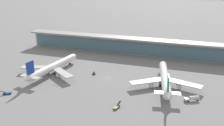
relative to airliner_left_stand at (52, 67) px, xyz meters
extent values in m
plane|color=slate|center=(40.74, 4.74, -5.02)|extent=(1200.00, 1200.00, 0.00)
cylinder|color=white|center=(0.18, 1.21, 0.02)|extent=(12.64, 50.66, 5.32)
cone|color=white|center=(4.18, 28.26, 0.02)|extent=(5.86, 5.50, 5.21)
cone|color=white|center=(-3.78, -25.57, 0.55)|extent=(5.59, 6.49, 4.79)
cube|color=black|center=(3.73, 25.25, 0.95)|extent=(4.27, 2.76, 0.64)
cube|color=#B7BABF|center=(-11.83, -1.69, -0.91)|extent=(23.62, 12.52, 0.64)
cube|color=#B7BABF|center=(10.84, -5.04, -0.91)|extent=(22.23, 17.79, 0.64)
cylinder|color=silver|center=(-9.19, -2.62, -2.74)|extent=(3.47, 4.24, 2.93)
cylinder|color=silver|center=(8.04, -5.17, -2.74)|extent=(3.47, 4.24, 2.93)
cube|color=#193899|center=(-3.11, -21.01, 6.80)|extent=(1.57, 6.44, 8.25)
cube|color=#B7BABF|center=(-3.24, -21.92, 0.82)|extent=(15.10, 6.14, 0.46)
cylinder|color=black|center=(-3.13, -1.08, -4.38)|extent=(1.28, 1.43, 1.28)
cylinder|color=black|center=(2.68, -1.94, -4.38)|extent=(1.28, 1.43, 1.28)
cylinder|color=black|center=(3.13, 21.16, -4.38)|extent=(1.28, 1.43, 1.28)
cylinder|color=white|center=(80.50, 5.06, 0.02)|extent=(13.96, 50.59, 5.32)
cone|color=white|center=(75.77, 31.99, 0.02)|extent=(5.96, 5.61, 5.21)
cone|color=white|center=(85.18, -21.60, 0.55)|extent=(5.73, 6.59, 4.79)
cube|color=black|center=(76.30, 28.99, 0.95)|extent=(4.31, 2.86, 0.64)
cube|color=#B7BABF|center=(70.01, -1.48, -0.91)|extent=(22.00, 18.21, 0.64)
cube|color=#B7BABF|center=(92.59, 2.49, -0.91)|extent=(23.65, 11.97, 0.64)
cylinder|color=silver|center=(72.82, -1.53, -2.74)|extent=(3.56, 4.30, 2.93)
cylinder|color=silver|center=(89.97, 1.48, -2.74)|extent=(3.56, 4.30, 2.93)
cube|color=#0F6B7A|center=(84.39, -17.06, 6.80)|extent=(1.74, 6.43, 8.25)
cube|color=#B7BABF|center=(84.54, -17.96, 0.82)|extent=(15.15, 6.51, 0.46)
cylinder|color=black|center=(78.09, 1.85, -4.38)|extent=(1.31, 1.45, 1.28)
cylinder|color=black|center=(83.87, 2.86, -4.38)|extent=(1.31, 1.45, 1.28)
cylinder|color=black|center=(77.01, 24.93, -4.38)|extent=(1.31, 1.45, 1.28)
cube|color=#234C9E|center=(29.30, 8.12, -4.12)|extent=(2.69, 3.18, 0.90)
cube|color=black|center=(29.45, 7.85, -3.32)|extent=(0.95, 0.95, 0.70)
cylinder|color=black|center=(28.19, 8.61, -4.57)|extent=(0.69, 0.92, 0.90)
cylinder|color=black|center=(29.43, 9.32, -4.57)|extent=(0.69, 0.92, 0.90)
cylinder|color=black|center=(29.16, 6.91, -4.57)|extent=(0.69, 0.92, 0.90)
cylinder|color=black|center=(30.40, 7.62, -4.57)|extent=(0.69, 0.92, 0.90)
cube|color=#234C9E|center=(-8.93, -37.75, -4.27)|extent=(5.03, 4.04, 0.60)
cube|color=black|center=(-11.00, -39.02, -3.19)|extent=(3.84, 2.83, 1.72)
cylinder|color=black|center=(-9.93, -39.33, -4.57)|extent=(0.91, 0.71, 0.90)
cylinder|color=black|center=(-10.80, -37.92, -4.57)|extent=(0.91, 0.71, 0.90)
cylinder|color=black|center=(-7.07, -37.58, -4.57)|extent=(0.91, 0.71, 0.90)
cylinder|color=black|center=(-7.93, -36.16, -4.57)|extent=(0.91, 0.71, 0.90)
cube|color=gray|center=(95.01, -13.49, -3.82)|extent=(2.93, 3.08, 1.50)
cylinder|color=silver|center=(99.18, -11.11, -3.12)|extent=(5.90, 4.60, 2.10)
cylinder|color=black|center=(96.39, -13.97, -4.57)|extent=(0.92, 0.69, 0.90)
cylinder|color=black|center=(95.29, -12.06, -4.57)|extent=(0.92, 0.69, 0.90)
cylinder|color=black|center=(101.34, -11.15, -4.57)|extent=(0.92, 0.69, 0.90)
cylinder|color=black|center=(100.24, -9.23, -4.57)|extent=(0.92, 0.69, 0.90)
cube|color=olive|center=(59.23, -33.19, -4.27)|extent=(2.90, 5.09, 0.60)
cube|color=black|center=(59.82, -30.84, -3.19)|extent=(1.83, 4.05, 1.72)
cylinder|color=black|center=(58.84, -31.36, -4.57)|extent=(0.49, 0.94, 0.90)
cylinder|color=black|center=(60.44, -31.76, -4.57)|extent=(0.49, 0.94, 0.90)
cylinder|color=black|center=(58.03, -34.62, -4.57)|extent=(0.49, 0.94, 0.90)
cylinder|color=black|center=(59.63, -35.02, -4.57)|extent=(0.49, 0.94, 0.90)
cube|color=beige|center=(40.74, 65.29, 1.98)|extent=(193.30, 8.00, 14.00)
cube|color=slate|center=(40.74, 60.99, 1.28)|extent=(189.44, 0.50, 11.20)
cube|color=gray|center=(40.74, 63.29, 9.58)|extent=(197.17, 12.80, 1.20)
cone|color=orange|center=(14.16, -18.45, -4.67)|extent=(0.44, 0.44, 0.70)
cube|color=black|center=(14.16, -18.45, -5.00)|extent=(0.62, 0.62, 0.04)
cone|color=orange|center=(11.64, -17.98, -4.67)|extent=(0.44, 0.44, 0.70)
cube|color=black|center=(11.64, -17.98, -5.00)|extent=(0.62, 0.62, 0.04)
camera|label=1|loc=(92.93, -144.58, 63.39)|focal=39.10mm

